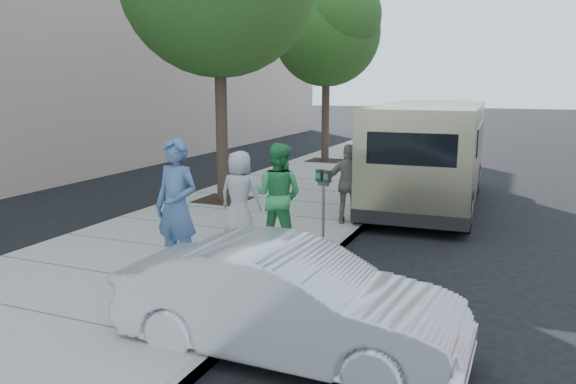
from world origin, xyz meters
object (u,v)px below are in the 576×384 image
object	(u,v)px
parking_meter	(323,191)
person_gray_shirt	(240,194)
person_officer	(177,207)
person_green_shirt	(278,195)
van	(430,153)
sedan	(289,302)
tree_far	(328,27)
person_striped_polo	(349,184)

from	to	relation	value
parking_meter	person_gray_shirt	world-z (taller)	person_gray_shirt
person_officer	person_green_shirt	bearing A→B (deg)	71.74
parking_meter	van	xyz separation A→B (m)	(1.06, 4.71, 0.18)
parking_meter	sedan	xyz separation A→B (m)	(0.91, -3.71, -0.49)
person_officer	person_green_shirt	world-z (taller)	person_officer
tree_far	van	xyz separation A→B (m)	(4.57, -5.64, -3.57)
person_officer	person_striped_polo	xyz separation A→B (m)	(1.50, 3.89, -0.20)
van	person_officer	bearing A→B (deg)	-113.18
tree_far	person_striped_polo	distance (m)	10.09
tree_far	van	bearing A→B (deg)	-51.01
van	person_green_shirt	world-z (taller)	van
person_officer	tree_far	bearing A→B (deg)	104.98
person_striped_polo	parking_meter	bearing A→B (deg)	75.54
parking_meter	person_green_shirt	distance (m)	0.79
tree_far	person_green_shirt	bearing A→B (deg)	-75.36
van	person_striped_polo	distance (m)	3.21
tree_far	parking_meter	world-z (taller)	tree_far
person_officer	person_green_shirt	distance (m)	2.03
van	person_gray_shirt	world-z (taller)	van
parking_meter	sedan	world-z (taller)	parking_meter
tree_far	van	size ratio (longest dim) A/B	0.96
van	person_officer	xyz separation A→B (m)	(-2.62, -6.88, -0.15)
person_green_shirt	sedan	bearing A→B (deg)	117.40
person_gray_shirt	parking_meter	bearing A→B (deg)	-178.35
parking_meter	person_gray_shirt	distance (m)	1.61
sedan	tree_far	bearing A→B (deg)	17.90
tree_far	sedan	bearing A→B (deg)	-72.60
person_striped_polo	person_green_shirt	bearing A→B (deg)	55.89
parking_meter	person_officer	size ratio (longest dim) A/B	0.67
person_officer	person_striped_polo	distance (m)	4.18
tree_far	person_officer	size ratio (longest dim) A/B	3.20
van	sedan	size ratio (longest dim) A/B	1.76
tree_far	person_gray_shirt	bearing A→B (deg)	-79.64
person_green_shirt	person_gray_shirt	distance (m)	0.93
parking_meter	sedan	size ratio (longest dim) A/B	0.35
person_officer	person_gray_shirt	size ratio (longest dim) A/B	1.26
person_officer	person_gray_shirt	world-z (taller)	person_officer
person_gray_shirt	tree_far	bearing A→B (deg)	-80.55
van	person_green_shirt	bearing A→B (deg)	-111.82
parking_meter	van	bearing A→B (deg)	95.08
person_officer	person_gray_shirt	xyz separation A→B (m)	(-0.05, 2.10, -0.21)
person_green_shirt	parking_meter	bearing A→B (deg)	-153.72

